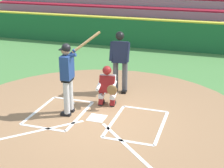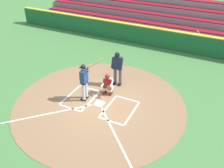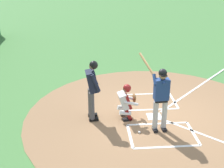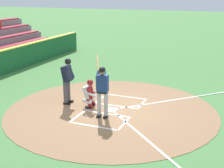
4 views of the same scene
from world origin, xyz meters
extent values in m
plane|color=#4C8442|center=(0.00, 0.00, 0.00)|extent=(120.00, 120.00, 0.00)
cylinder|color=#99704C|center=(0.00, 0.00, 0.01)|extent=(8.00, 8.00, 0.01)
cube|color=white|center=(0.00, 0.00, 0.01)|extent=(0.44, 0.44, 0.01)
cube|color=white|center=(-1.05, -0.90, 0.01)|extent=(1.20, 0.08, 0.01)
cube|color=white|center=(-1.05, 0.90, 0.01)|extent=(1.20, 0.08, 0.01)
cube|color=white|center=(-0.45, 0.00, 0.01)|extent=(0.08, 1.80, 0.01)
cube|color=white|center=(-1.65, 0.00, 0.01)|extent=(0.08, 1.80, 0.01)
cube|color=white|center=(1.05, -0.90, 0.01)|extent=(1.20, 0.08, 0.01)
cube|color=white|center=(1.05, 0.90, 0.01)|extent=(1.20, 0.08, 0.01)
cube|color=white|center=(0.45, 0.00, 0.01)|extent=(0.08, 1.80, 0.01)
cube|color=white|center=(1.65, 0.00, 0.01)|extent=(0.08, 1.80, 0.01)
cube|color=white|center=(2.10, 2.10, 0.01)|extent=(3.73, 3.73, 0.01)
cube|color=white|center=(-2.10, 2.10, 0.01)|extent=(3.73, 3.73, 0.01)
cylinder|color=#BCBCBC|center=(0.77, 0.10, 0.50)|extent=(0.15, 0.15, 0.84)
cube|color=black|center=(0.81, 0.11, 0.04)|extent=(0.27, 0.14, 0.09)
cylinder|color=#BCBCBC|center=(0.78, -0.16, 0.50)|extent=(0.15, 0.15, 0.84)
cube|color=black|center=(0.82, -0.15, 0.04)|extent=(0.27, 0.14, 0.09)
cube|color=black|center=(0.78, -0.03, 0.97)|extent=(0.24, 0.35, 0.10)
cube|color=navy|center=(0.78, -0.03, 1.28)|extent=(0.26, 0.41, 0.60)
sphere|color=#9E7051|center=(0.80, -0.03, 1.69)|extent=(0.21, 0.21, 0.21)
sphere|color=black|center=(0.78, -0.03, 1.76)|extent=(0.23, 0.23, 0.23)
cube|color=black|center=(0.89, -0.02, 1.73)|extent=(0.12, 0.18, 0.02)
cylinder|color=navy|center=(0.72, -0.01, 1.56)|extent=(0.43, 0.12, 0.21)
cylinder|color=navy|center=(0.74, -0.22, 1.56)|extent=(0.27, 0.11, 0.29)
cylinder|color=#AD7F4C|center=(0.38, -0.38, 1.86)|extent=(0.67, 0.40, 0.53)
cylinder|color=#AD7F4C|center=(0.69, -0.21, 1.62)|extent=(0.10, 0.10, 0.08)
cube|color=black|center=(-0.14, -0.91, 0.04)|extent=(0.14, 0.27, 0.09)
cube|color=maroon|center=(-0.14, -0.87, 0.20)|extent=(0.14, 0.25, 0.37)
cylinder|color=silver|center=(-0.13, -0.97, 0.28)|extent=(0.18, 0.37, 0.21)
cube|color=black|center=(0.18, -0.88, 0.04)|extent=(0.14, 0.27, 0.09)
cube|color=maroon|center=(0.17, -0.84, 0.20)|extent=(0.14, 0.25, 0.37)
cylinder|color=silver|center=(0.18, -0.93, 0.28)|extent=(0.18, 0.37, 0.21)
cube|color=silver|center=(0.03, -0.96, 0.62)|extent=(0.43, 0.39, 0.52)
cube|color=maroon|center=(0.02, -0.85, 0.62)|extent=(0.44, 0.26, 0.46)
sphere|color=brown|center=(0.02, -0.89, 0.99)|extent=(0.21, 0.21, 0.21)
sphere|color=maroon|center=(0.02, -0.87, 1.01)|extent=(0.24, 0.24, 0.24)
cylinder|color=silver|center=(-0.19, -0.81, 0.60)|extent=(0.13, 0.45, 0.20)
cylinder|color=silver|center=(0.21, -0.77, 0.60)|extent=(0.13, 0.45, 0.20)
ellipsoid|color=brown|center=(-0.21, -0.61, 0.57)|extent=(0.29, 0.13, 0.28)
cylinder|color=#4C4C51|center=(-0.18, -1.95, 0.51)|extent=(0.16, 0.16, 0.86)
cube|color=black|center=(-0.18, -1.90, 0.04)|extent=(0.15, 0.29, 0.09)
cylinder|color=#4C4C51|center=(0.10, -1.93, 0.51)|extent=(0.16, 0.16, 0.86)
cube|color=black|center=(0.10, -1.88, 0.04)|extent=(0.15, 0.29, 0.09)
cube|color=#191E33|center=(-0.04, -1.90, 1.25)|extent=(0.47, 0.40, 0.66)
sphere|color=#9E7051|center=(-0.04, -1.86, 1.72)|extent=(0.22, 0.22, 0.22)
sphere|color=black|center=(-0.05, -1.84, 1.74)|extent=(0.25, 0.25, 0.25)
cylinder|color=#191E33|center=(-0.29, -1.84, 1.28)|extent=(0.13, 0.29, 0.56)
cylinder|color=#191E33|center=(0.19, -1.80, 1.28)|extent=(0.13, 0.29, 0.56)
sphere|color=white|center=(0.92, -0.62, 0.04)|extent=(0.07, 0.07, 0.07)
camera|label=1|loc=(-2.74, 7.28, 3.81)|focal=54.61mm
camera|label=2|loc=(-4.68, 8.23, 7.10)|focal=40.35mm
camera|label=3|loc=(8.34, -2.00, 4.72)|focal=49.79mm
camera|label=4|loc=(10.55, 4.25, 4.43)|focal=51.03mm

